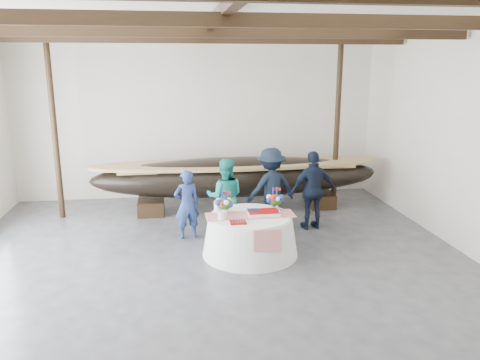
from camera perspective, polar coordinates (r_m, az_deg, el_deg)
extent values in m
cube|color=#3D3D42|center=(8.08, -2.28, -13.37)|extent=(10.00, 12.00, 0.01)
cube|color=silver|center=(13.24, -5.14, 7.61)|extent=(10.00, 0.02, 4.50)
cube|color=white|center=(7.22, -2.65, 20.23)|extent=(10.00, 12.00, 0.01)
cube|color=black|center=(6.21, -1.66, 18.94)|extent=(9.80, 0.12, 0.18)
cube|color=black|center=(8.69, -3.66, 17.51)|extent=(9.80, 0.12, 0.18)
cube|color=black|center=(11.18, -4.76, 16.71)|extent=(9.80, 0.12, 0.18)
cube|color=black|center=(7.21, -2.64, 19.28)|extent=(0.15, 11.76, 0.15)
cylinder|color=black|center=(12.00, -21.71, 6.01)|extent=(0.14, 0.14, 4.50)
cylinder|color=black|center=(12.41, 11.77, 6.94)|extent=(0.14, 0.14, 4.50)
cube|color=black|center=(12.12, -10.78, -3.17)|extent=(0.65, 0.84, 0.37)
cube|color=black|center=(12.70, 9.74, -2.33)|extent=(0.65, 0.84, 0.37)
ellipsoid|color=black|center=(12.03, -0.28, 0.39)|extent=(7.43, 1.49, 1.02)
cube|color=#9E7A4C|center=(11.97, -0.28, 1.69)|extent=(5.94, 0.97, 0.06)
cone|color=white|center=(9.37, 1.24, -6.77)|extent=(1.90, 1.90, 0.78)
cylinder|color=white|center=(9.23, 1.25, -4.44)|extent=(1.61, 1.61, 0.04)
cube|color=red|center=(9.23, 1.25, -4.30)|extent=(1.76, 0.57, 0.01)
cube|color=white|center=(9.25, 2.84, -4.06)|extent=(0.60, 0.40, 0.07)
cylinder|color=white|center=(8.99, -2.16, -4.30)|extent=(0.18, 0.18, 0.16)
cylinder|color=white|center=(9.42, -2.64, -3.24)|extent=(0.18, 0.18, 0.22)
cube|color=#6B0909|center=(8.79, -0.24, -5.17)|extent=(0.30, 0.24, 0.03)
cone|color=silver|center=(9.21, 4.96, -4.02)|extent=(0.09, 0.09, 0.12)
imported|color=navy|center=(10.16, -6.50, -2.98)|extent=(0.63, 0.48, 1.52)
imported|color=teal|center=(10.35, -1.83, -2.05)|extent=(0.92, 0.77, 1.71)
imported|color=black|center=(10.78, 3.78, -0.99)|extent=(1.35, 1.00, 1.86)
imported|color=black|center=(10.78, 8.90, -1.26)|extent=(1.11, 0.57, 1.82)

